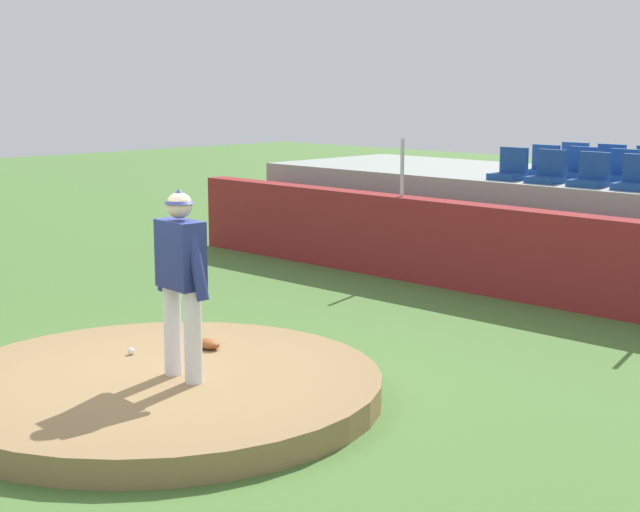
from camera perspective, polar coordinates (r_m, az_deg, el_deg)
The scene contains 17 objects.
ground_plane at distance 9.76m, azimuth -9.27°, elevation -8.32°, with size 60.00×60.00×0.00m, color #487131.
pitchers_mound at distance 9.73m, azimuth -9.29°, elevation -7.61°, with size 4.33×4.33×0.25m, color olive.
pitcher at distance 9.30m, azimuth -8.14°, elevation -0.82°, with size 0.81×0.31×1.84m.
baseball at distance 10.45m, azimuth -10.98°, elevation -5.48°, with size 0.07×0.07×0.07m, color white.
fielding_glove at distance 10.53m, azimuth -6.57°, elevation -5.13°, with size 0.30×0.20×0.11m, color brown.
brick_barrier at distance 14.16m, azimuth 11.77°, elevation 0.08°, with size 13.66×0.40×1.30m, color maroon.
fence_post_left at distance 15.34m, azimuth 4.83°, elevation 5.18°, with size 0.06×0.06×0.91m, color silver.
bleacher_platform at distance 16.18m, azimuth 16.38°, elevation 1.58°, with size 12.34×3.37×1.56m, color gray.
stadium_chair_0 at distance 15.63m, azimuth 11.05°, elevation 4.98°, with size 0.48×0.44×0.50m.
stadium_chair_1 at distance 15.24m, azimuth 13.19°, elevation 4.78°, with size 0.48×0.44×0.50m.
stadium_chair_2 at distance 14.87m, azimuth 15.55°, elevation 4.55°, with size 0.48×0.44×0.50m.
stadium_chair_3 at distance 14.57m, azimuth 17.98°, elevation 4.32°, with size 0.48×0.44×0.50m.
stadium_chair_4 at distance 16.37m, azimuth 12.87°, elevation 5.14°, with size 0.48×0.44×0.50m.
stadium_chair_5 at distance 16.03m, azimuth 14.93°, elevation 4.95°, with size 0.48×0.44×0.50m.
stadium_chair_6 at distance 15.66m, azimuth 17.18°, elevation 4.73°, with size 0.48×0.44×0.50m.
stadium_chair_8 at distance 17.15m, azimuth 14.50°, elevation 5.29°, with size 0.48×0.44×0.50m.
stadium_chair_9 at distance 16.82m, azimuth 16.50°, elevation 5.10°, with size 0.48×0.44×0.50m.
Camera 1 is at (7.52, -5.42, 3.06)m, focal length 54.71 mm.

